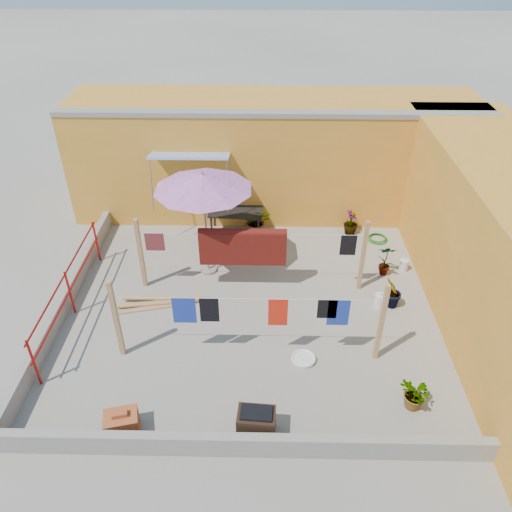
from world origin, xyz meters
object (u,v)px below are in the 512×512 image
Objects in this scene: brazier at (256,423)px; green_hose at (377,238)px; patio_umbrella at (203,183)px; white_basin at (304,359)px; water_jug_a at (404,265)px; plant_back_a at (257,221)px; outdoor_table at (236,213)px; water_jug_b at (379,301)px; brick_stack at (122,423)px.

brazier is 6.85m from green_hose.
white_basin is (2.15, -2.92, -2.34)m from patio_umbrella.
water_jug_a is 0.40× the size of plant_back_a.
patio_umbrella reaches higher than outdoor_table.
water_jug_b is at bearing 51.41° from brazier.
water_jug_a is at bearing -21.80° from outdoor_table.
patio_umbrella reaches higher than brick_stack.
patio_umbrella is 5.27m from water_jug_a.
brick_stack is at bearing -140.68° from water_jug_a.
brick_stack is 1.68× the size of water_jug_b.
patio_umbrella is 7.00× the size of water_jug_b.
green_hose is at bearing -3.76° from plant_back_a.
white_basin is at bearing -130.72° from water_jug_a.
patio_umbrella is at bearing -161.26° from green_hose.
patio_umbrella is 4.32m from white_basin.
outdoor_table is 5.00m from white_basin.
green_hose is at bearing 105.77° from water_jug_a.
plant_back_a is (2.14, 6.30, 0.21)m from brick_stack.
outdoor_table is 0.60m from plant_back_a.
brazier is 6.30m from plant_back_a.
brick_stack is at bearing -151.88° from white_basin.
green_hose is (0.46, 2.75, -0.13)m from water_jug_b.
white_basin is 4.01m from water_jug_a.
outdoor_table is 3.86m from green_hose.
brazier is at bearing -117.17° from green_hose.
outdoor_table is 4.55m from water_jug_b.
green_hose is (4.38, 1.49, -2.35)m from patio_umbrella.
water_jug_b is 2.79m from green_hose.
outdoor_table is 3.01× the size of white_basin.
patio_umbrella is at bearing -178.54° from water_jug_a.
water_jug_a is (4.19, -1.68, -0.46)m from outdoor_table.
water_jug_b is at bearing -121.45° from water_jug_a.
plant_back_a reaches higher than water_jug_a.
outdoor_table is (0.58, 1.80, -1.78)m from patio_umbrella.
patio_umbrella is 4.16× the size of brick_stack.
patio_umbrella is 5.22m from brazier.
outdoor_table is 4.41× the size of water_jug_a.
water_jug_b is (-0.85, -1.39, 0.02)m from water_jug_a.
water_jug_b is (3.92, -1.26, -2.22)m from patio_umbrella.
plant_back_a reaches higher than outdoor_table.
water_jug_a is 1.42m from green_hose.
brazier is at bearing -83.95° from outdoor_table.
patio_umbrella reaches higher than water_jug_b.
patio_umbrella is 5.48× the size of white_basin.
brick_stack is 1.17× the size of green_hose.
water_jug_a is 0.61× the size of green_hose.
water_jug_a is 3.96m from plant_back_a.
brick_stack reaches higher than green_hose.
brazier is at bearing -126.62° from water_jug_a.
patio_umbrella reaches higher than brazier.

